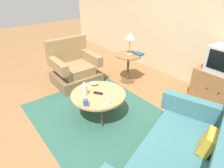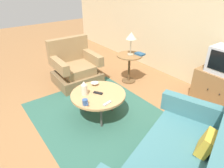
% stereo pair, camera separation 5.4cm
% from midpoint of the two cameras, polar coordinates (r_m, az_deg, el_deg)
% --- Properties ---
extents(ground_plane, '(16.00, 16.00, 0.00)m').
position_cam_midpoint_polar(ground_plane, '(3.37, -3.23, -10.02)').
color(ground_plane, olive).
extents(back_wall, '(9.00, 0.12, 2.70)m').
position_cam_midpoint_polar(back_wall, '(4.43, 22.55, 16.77)').
color(back_wall, '#CCB78E').
rests_on(back_wall, ground).
extents(area_rug, '(2.31, 1.94, 0.00)m').
position_cam_midpoint_polar(area_rug, '(3.45, -4.16, -9.03)').
color(area_rug, '#2D5B4C').
rests_on(area_rug, ground).
extents(armchair, '(0.83, 0.93, 0.94)m').
position_cam_midpoint_polar(armchair, '(4.43, -11.11, 4.26)').
color(armchair, brown).
rests_on(armchair, ground).
extents(couch, '(1.40, 1.88, 0.86)m').
position_cam_midpoint_polar(couch, '(2.46, 18.25, -20.79)').
color(couch, '#325C60').
rests_on(couch, ground).
extents(coffee_table, '(0.88, 0.88, 0.44)m').
position_cam_midpoint_polar(coffee_table, '(3.22, -4.40, -3.22)').
color(coffee_table, tan).
rests_on(coffee_table, ground).
extents(side_table, '(0.55, 0.55, 0.62)m').
position_cam_midpoint_polar(side_table, '(4.35, 4.31, 6.23)').
color(side_table, olive).
rests_on(side_table, ground).
extents(tv_stand, '(0.89, 0.48, 0.61)m').
position_cam_midpoint_polar(tv_stand, '(4.10, 27.88, -1.01)').
color(tv_stand, olive).
rests_on(tv_stand, ground).
extents(table_lamp, '(0.22, 0.22, 0.48)m').
position_cam_midpoint_polar(table_lamp, '(4.17, 4.81, 13.32)').
color(table_lamp, '#9E937A').
rests_on(table_lamp, side_table).
extents(vase, '(0.10, 0.10, 0.23)m').
position_cam_midpoint_polar(vase, '(3.14, -8.41, -1.29)').
color(vase, beige).
rests_on(vase, coffee_table).
extents(mug, '(0.13, 0.08, 0.09)m').
position_cam_midpoint_polar(mug, '(2.93, -8.04, -5.26)').
color(mug, '#335184').
rests_on(mug, coffee_table).
extents(bowl, '(0.13, 0.13, 0.05)m').
position_cam_midpoint_polar(bowl, '(3.43, -5.49, -0.01)').
color(bowl, silver).
rests_on(bowl, coffee_table).
extents(tv_remote_dark, '(0.15, 0.12, 0.02)m').
position_cam_midpoint_polar(tv_remote_dark, '(3.20, -4.46, -2.60)').
color(tv_remote_dark, black).
rests_on(tv_remote_dark, coffee_table).
extents(tv_remote_silver, '(0.07, 0.16, 0.02)m').
position_cam_midpoint_polar(tv_remote_silver, '(2.94, -1.74, -5.55)').
color(tv_remote_silver, '#B2B2B7').
rests_on(tv_remote_silver, coffee_table).
extents(book, '(0.21, 0.15, 0.04)m').
position_cam_midpoint_polar(book, '(4.31, 7.29, 8.57)').
color(book, navy).
rests_on(book, side_table).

